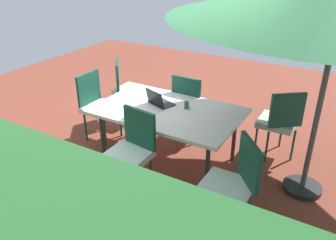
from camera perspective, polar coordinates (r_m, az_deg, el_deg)
name	(u,v)px	position (r m, az deg, el deg)	size (l,w,h in m)	color
ground_plane	(168,160)	(4.66, 0.00, -6.59)	(10.00, 10.00, 0.02)	brown
dining_table	(168,113)	(4.32, 0.00, 1.16)	(1.80, 1.14, 0.73)	silver
chair_southeast	(128,87)	(5.56, -6.68, 5.42)	(0.58, 0.58, 0.98)	silver
chair_north	(131,149)	(3.83, -6.12, -4.81)	(0.48, 0.49, 0.98)	silver
chair_southwest	(280,120)	(4.67, 17.99, 0.02)	(0.58, 0.58, 0.98)	silver
chair_northwest	(232,182)	(3.37, 10.59, -10.09)	(0.59, 0.58, 0.98)	silver
chair_east	(98,103)	(5.03, -11.52, 2.73)	(0.46, 0.46, 0.98)	silver
chair_south	(191,103)	(4.96, 3.77, 2.86)	(0.46, 0.47, 0.98)	silver
laptop	(159,101)	(4.42, -1.47, 3.10)	(0.39, 0.34, 0.21)	#2D2D33
cup	(187,105)	(4.32, 3.10, 2.50)	(0.06, 0.06, 0.09)	#286B33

